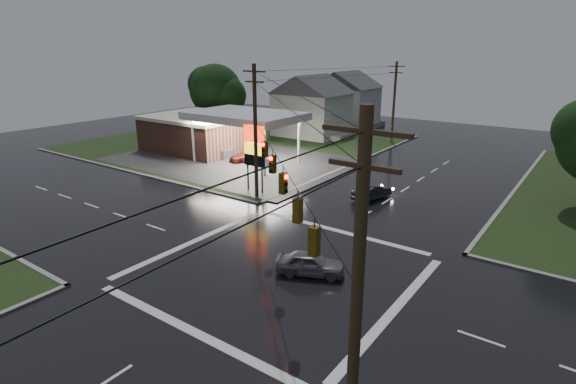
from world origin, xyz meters
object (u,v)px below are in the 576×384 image
Objects in this scene: pylon_sign at (254,147)px; car_pump at (247,156)px; gas_station at (207,131)px; utility_pole_se at (356,314)px; car_crossing at (310,263)px; utility_pole_nw at (255,131)px; tree_nw_behind at (216,90)px; car_north at (372,192)px; house_near at (312,105)px; house_far at (346,97)px; utility_pole_n at (394,101)px.

pylon_sign reaches higher than car_pump.
gas_station is 45.83m from utility_pole_se.
utility_pole_nw is at bearing 27.16° from car_crossing.
pylon_sign is (15.18, -9.20, 1.46)m from gas_station.
car_crossing is at bearing -21.22° from car_pump.
utility_pole_se reaches higher than tree_nw_behind.
tree_nw_behind is (-23.34, 19.49, 2.17)m from pylon_sign.
gas_station reaches higher than car_north.
pylon_sign is 30.49m from tree_nw_behind.
car_pump is at bearing -36.23° from tree_nw_behind.
utility_pole_se is 1.00× the size of house_near.
house_far is at bearing 82.50° from gas_station.
house_near reaches higher than car_north.
house_near reaches higher than gas_station.
pylon_sign is 16.04m from car_crossing.
house_far is at bearing 56.56° from tree_nw_behind.
car_crossing is at bearing 115.44° from car_north.
tree_nw_behind reaches higher than car_pump.
car_pump is (7.34, -1.06, -1.93)m from gas_station.
car_north is at bearing -25.16° from tree_nw_behind.
pylon_sign is 27.56m from house_near.
utility_pole_n is 39.32m from car_crossing.
tree_nw_behind is at bearing 128.42° from gas_station.
utility_pole_nw is (1.00, -1.00, 1.71)m from pylon_sign.
house_near is at bearing 123.79° from utility_pole_se.
gas_station is at bearing -106.17° from house_near.
house_far is at bearing 117.80° from car_pump.
tree_nw_behind is (-43.34, 39.49, 0.46)m from utility_pole_se.
tree_nw_behind is (-24.34, 20.49, 0.46)m from utility_pole_nw.
utility_pole_n reaches higher than car_north.
house_near is at bearing 8.25° from car_crossing.
tree_nw_behind is at bearing -123.44° from house_far.
car_crossing is at bearing -38.50° from utility_pole_nw.
house_near is at bearing -85.24° from house_far.
utility_pole_n is at bearing 111.80° from utility_pole_se.
gas_station is 17.07m from house_near.
utility_pole_nw is at bearing -40.10° from tree_nw_behind.
pylon_sign is at bearing -31.22° from gas_station.
utility_pole_n is 0.95× the size of house_far.
utility_pole_nw is 28.50m from utility_pole_n.
utility_pole_nw is at bearing -25.16° from car_pump.
tree_nw_behind is at bearing -155.02° from house_near.
utility_pole_n is 1.05× the size of tree_nw_behind.
car_north is (8.23, 5.20, -5.09)m from utility_pole_nw.
utility_pole_se reaches higher than house_far.
house_far is at bearing -44.56° from car_north.
utility_pole_se is (35.18, -29.20, 3.17)m from gas_station.
car_north is 17.51m from car_pump.
house_near is at bearing 73.83° from gas_station.
car_pump is at bearing 0.61° from car_north.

